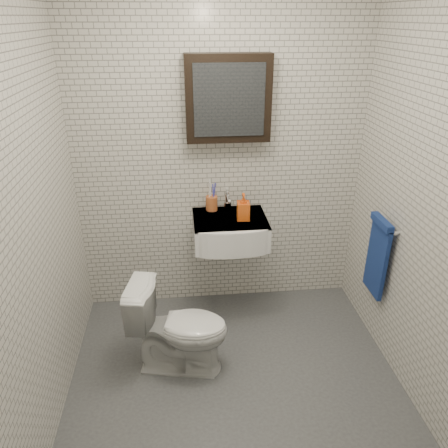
{
  "coord_description": "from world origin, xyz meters",
  "views": [
    {
      "loc": [
        -0.3,
        -2.18,
        2.23
      ],
      "look_at": [
        -0.03,
        0.45,
        0.96
      ],
      "focal_mm": 35.0,
      "sensor_mm": 36.0,
      "label": 1
    }
  ],
  "objects": [
    {
      "name": "toilet",
      "position": [
        -0.36,
        0.18,
        0.33
      ],
      "size": [
        0.71,
        0.49,
        0.66
      ],
      "primitive_type": "imported",
      "rotation": [
        0.0,
        0.0,
        1.38
      ],
      "color": "white",
      "rests_on": "ground"
    },
    {
      "name": "faucet",
      "position": [
        0.05,
        0.93,
        0.92
      ],
      "size": [
        0.06,
        0.2,
        0.15
      ],
      "color": "silver",
      "rests_on": "washbasin"
    },
    {
      "name": "towel_rail",
      "position": [
        1.04,
        0.35,
        0.72
      ],
      "size": [
        0.09,
        0.3,
        0.58
      ],
      "color": "silver",
      "rests_on": "room_shell"
    },
    {
      "name": "washbasin",
      "position": [
        0.05,
        0.73,
        0.76
      ],
      "size": [
        0.55,
        0.5,
        0.2
      ],
      "color": "white",
      "rests_on": "room_shell"
    },
    {
      "name": "toothbrush_cup",
      "position": [
        -0.07,
        0.94,
        0.91
      ],
      "size": [
        0.1,
        0.1,
        0.25
      ],
      "rotation": [
        0.0,
        0.0,
        -0.13
      ],
      "color": "#BA5D2E",
      "rests_on": "washbasin"
    },
    {
      "name": "soap_bottle",
      "position": [
        0.14,
        0.74,
        0.95
      ],
      "size": [
        0.1,
        0.1,
        0.2
      ],
      "primitive_type": "imported",
      "rotation": [
        0.0,
        0.0,
        -0.05
      ],
      "color": "orange",
      "rests_on": "washbasin"
    },
    {
      "name": "mirror_cabinet",
      "position": [
        0.05,
        0.93,
        1.7
      ],
      "size": [
        0.6,
        0.15,
        0.6
      ],
      "color": "black",
      "rests_on": "room_shell"
    },
    {
      "name": "room_shell",
      "position": [
        0.0,
        0.0,
        1.47
      ],
      "size": [
        2.22,
        2.02,
        2.51
      ],
      "color": "silver",
      "rests_on": "ground"
    },
    {
      "name": "ground",
      "position": [
        0.0,
        0.0,
        0.01
      ],
      "size": [
        2.2,
        2.0,
        0.01
      ],
      "primitive_type": "cube",
      "color": "#45484C",
      "rests_on": "ground"
    }
  ]
}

